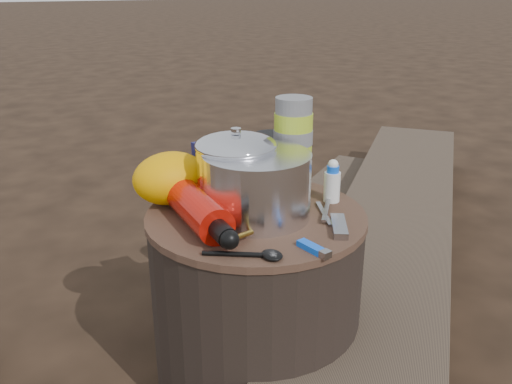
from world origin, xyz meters
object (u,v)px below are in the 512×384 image
camping_pot (236,172)px  thermos (293,146)px  stump (256,300)px  fuel_bottle (196,207)px  travel_mug (270,159)px  log_main (394,227)px

camping_pot → thermos: (0.16, 0.03, 0.02)m
stump → fuel_bottle: size_ratio=1.53×
travel_mug → stump: bearing=-129.9°
camping_pot → log_main: bearing=20.4°
fuel_bottle → travel_mug: bearing=30.9°
camping_pot → travel_mug: bearing=35.8°
camping_pot → travel_mug: (0.15, 0.11, -0.02)m
log_main → fuel_bottle: bearing=-111.4°
thermos → log_main: bearing=22.8°
stump → log_main: 0.83m
stump → fuel_bottle: (-0.13, 0.02, 0.25)m
fuel_bottle → thermos: bearing=15.4°
camping_pot → fuel_bottle: camping_pot is taller
fuel_bottle → thermos: size_ratio=1.39×
log_main → thermos: thermos is taller
stump → thermos: bearing=28.1°
log_main → thermos: size_ratio=9.80×
stump → travel_mug: (0.13, 0.15, 0.28)m
thermos → travel_mug: (-0.01, 0.08, -0.05)m
thermos → camping_pot: bearing=-169.2°
stump → thermos: (0.14, 0.08, 0.33)m
log_main → travel_mug: bearing=-115.1°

